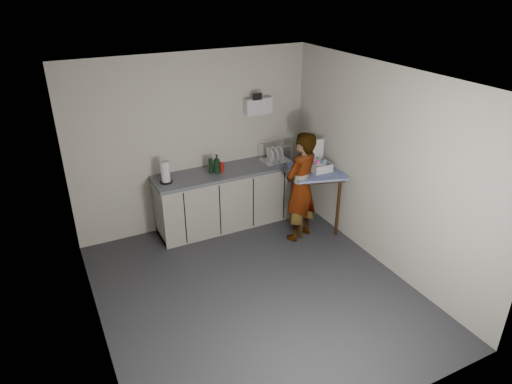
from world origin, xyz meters
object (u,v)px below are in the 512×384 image
dark_bottle (211,166)px  soda_can (222,167)px  standing_man (301,187)px  paper_towel (165,172)px  soap_bottle (217,164)px  dish_rack (275,158)px  side_table (316,178)px  bakery_box (319,164)px  kitchen_counter (229,199)px

dark_bottle → soda_can: bearing=-2.9°
standing_man → paper_towel: bearing=-47.5°
standing_man → soap_bottle: size_ratio=5.79×
paper_towel → dish_rack: size_ratio=0.74×
soda_can → dish_rack: 0.88m
soap_bottle → dark_bottle: (-0.08, 0.03, -0.03)m
dark_bottle → dish_rack: dish_rack is taller
soap_bottle → side_table: bearing=-27.2°
side_table → standing_man: bearing=-142.3°
paper_towel → standing_man: bearing=-25.1°
side_table → dark_bottle: dark_bottle is taller
soap_bottle → bakery_box: bearing=-26.7°
soda_can → bakery_box: bakery_box is taller
soap_bottle → dish_rack: size_ratio=0.66×
standing_man → soap_bottle: (-0.94, 0.79, 0.24)m
soap_bottle → soda_can: (0.08, 0.03, -0.07)m
soap_bottle → soda_can: bearing=17.7°
bakery_box → dish_rack: bearing=120.8°
bakery_box → soda_can: bearing=152.9°
soda_can → dark_bottle: bearing=177.1°
kitchen_counter → standing_man: standing_man is taller
kitchen_counter → dark_bottle: dark_bottle is taller
kitchen_counter → side_table: (1.10, -0.69, 0.41)m
standing_man → paper_towel: (-1.71, 0.80, 0.25)m
side_table → paper_towel: size_ratio=3.04×
kitchen_counter → standing_man: size_ratio=1.38×
standing_man → dark_bottle: bearing=-61.2°
side_table → soda_can: (-1.20, 0.69, 0.14)m
standing_man → dish_rack: standing_man is taller
side_table → paper_towel: 2.17m
standing_man → dark_bottle: (-1.03, 0.83, 0.21)m
standing_man → dark_bottle: standing_man is taller
standing_man → paper_towel: 1.90m
kitchen_counter → dark_bottle: (-0.27, 0.01, 0.59)m
paper_towel → soap_bottle: bearing=-0.6°
soap_bottle → kitchen_counter: bearing=7.9°
side_table → bakery_box: bearing=13.8°
side_table → dish_rack: (-0.32, 0.65, 0.14)m
soda_can → dark_bottle: dark_bottle is taller
standing_man → soap_bottle: standing_man is taller
side_table → paper_towel: paper_towel is taller
side_table → bakery_box: size_ratio=2.33×
dark_bottle → bakery_box: size_ratio=0.53×
standing_man → dish_rack: size_ratio=3.83×
kitchen_counter → side_table: side_table is taller
dish_rack → bakery_box: size_ratio=1.03×
kitchen_counter → side_table: bearing=-32.0°
side_table → dish_rack: dish_rack is taller
side_table → dark_bottle: (-1.37, 0.70, 0.18)m
dish_rack → kitchen_counter: bearing=177.1°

